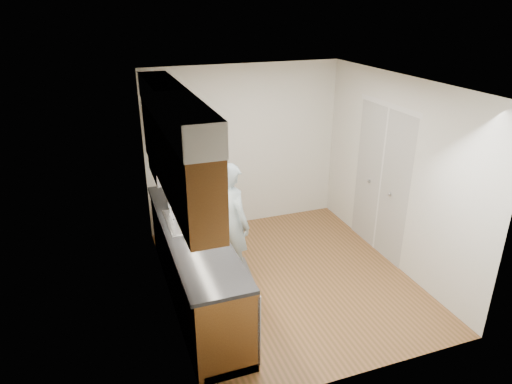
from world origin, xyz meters
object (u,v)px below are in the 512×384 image
soap_bottle_b (193,193)px  soap_bottle_c (184,188)px  person (231,215)px  soap_bottle_a (172,198)px  soda_can (189,200)px  steel_can (189,198)px  dish_rack (201,232)px

soap_bottle_b → soap_bottle_c: soap_bottle_b is taller
soap_bottle_b → soap_bottle_c: (-0.06, 0.23, -0.01)m
person → soap_bottle_a: bearing=37.6°
soda_can → steel_can: 0.05m
soap_bottle_a → steel_can: size_ratio=2.46×
soap_bottle_a → dish_rack: (0.17, -0.78, -0.12)m
soap_bottle_a → dish_rack: bearing=-77.5°
steel_can → dish_rack: steel_can is taller
soap_bottle_a → soap_bottle_c: 0.45m
soap_bottle_c → dish_rack: soap_bottle_c is taller
soda_can → steel_can: bearing=76.1°
soap_bottle_a → dish_rack: soap_bottle_a is taller
person → soap_bottle_a: 0.76m
soda_can → soap_bottle_b: bearing=54.4°
soap_bottle_a → person: bearing=-27.3°
person → soap_bottle_c: bearing=5.5°
person → steel_can: (-0.42, 0.44, 0.10)m
soap_bottle_b → steel_can: 0.08m
soap_bottle_a → steel_can: (0.24, 0.10, -0.09)m
dish_rack → soap_bottle_b: bearing=72.3°
dish_rack → person: bearing=32.2°
person → steel_can: person is taller
soap_bottle_c → person: bearing=-59.3°
soap_bottle_a → soap_bottle_b: 0.33m
soap_bottle_c → steel_can: size_ratio=1.55×
dish_rack → steel_can: bearing=75.5°
soap_bottle_c → soda_can: bearing=-91.5°
soda_can → steel_can: steel_can is taller
person → soap_bottle_b: (-0.37, 0.48, 0.15)m
soap_bottle_a → dish_rack: size_ratio=0.84×
soap_bottle_a → soap_bottle_c: size_ratio=1.58×
soap_bottle_c → steel_can: 0.28m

